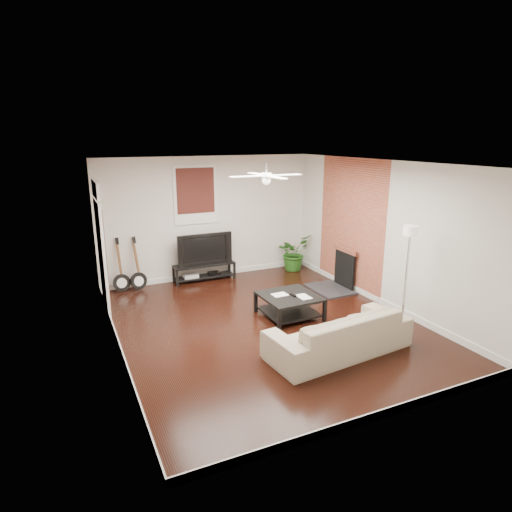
{
  "coord_description": "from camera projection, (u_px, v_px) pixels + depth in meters",
  "views": [
    {
      "loc": [
        -3.14,
        -6.41,
        3.21
      ],
      "look_at": [
        0.0,
        0.4,
        1.15
      ],
      "focal_mm": 30.56,
      "sensor_mm": 36.0,
      "label": 1
    }
  ],
  "objects": [
    {
      "name": "coffee_table",
      "position": [
        289.0,
        306.0,
        8.0
      ],
      "size": [
        1.0,
        1.0,
        0.41
      ],
      "primitive_type": "cube",
      "rotation": [
        0.0,
        0.0,
        0.02
      ],
      "color": "black",
      "rests_on": "floor"
    },
    {
      "name": "floor_lamp",
      "position": [
        406.0,
        281.0,
        7.1
      ],
      "size": [
        0.34,
        0.34,
        1.86
      ],
      "primitive_type": null,
      "rotation": [
        0.0,
        0.0,
        0.1
      ],
      "color": "silver",
      "rests_on": "floor"
    },
    {
      "name": "potted_plant",
      "position": [
        293.0,
        253.0,
        10.75
      ],
      "size": [
        1.02,
        0.97,
        0.89
      ],
      "primitive_type": "imported",
      "rotation": [
        0.0,
        0.0,
        0.45
      ],
      "color": "#235A19",
      "rests_on": "floor"
    },
    {
      "name": "tv",
      "position": [
        203.0,
        248.0,
        9.89
      ],
      "size": [
        1.26,
        0.17,
        0.73
      ],
      "primitive_type": "imported",
      "color": "black",
      "rests_on": "tv_stand"
    },
    {
      "name": "fireplace",
      "position": [
        337.0,
        269.0,
        9.37
      ],
      "size": [
        0.8,
        1.1,
        0.92
      ],
      "primitive_type": "cube",
      "color": "black",
      "rests_on": "floor"
    },
    {
      "name": "ceiling_fan",
      "position": [
        266.0,
        176.0,
        7.04
      ],
      "size": [
        1.24,
        1.24,
        0.32
      ],
      "primitive_type": null,
      "color": "white",
      "rests_on": "ceiling"
    },
    {
      "name": "guitar_left",
      "position": [
        120.0,
        266.0,
        9.15
      ],
      "size": [
        0.39,
        0.3,
        1.18
      ],
      "primitive_type": null,
      "rotation": [
        0.0,
        0.0,
        0.13
      ],
      "color": "black",
      "rests_on": "floor"
    },
    {
      "name": "door_left",
      "position": [
        102.0,
        246.0,
        8.07
      ],
      "size": [
        0.08,
        1.0,
        2.5
      ],
      "primitive_type": "cube",
      "color": "white",
      "rests_on": "wall_left"
    },
    {
      "name": "window_back",
      "position": [
        196.0,
        195.0,
        9.69
      ],
      "size": [
        1.0,
        0.06,
        1.3
      ],
      "primitive_type": "cube",
      "color": "#38120F",
      "rests_on": "wall_back"
    },
    {
      "name": "guitar_right",
      "position": [
        137.0,
        264.0,
        9.26
      ],
      "size": [
        0.41,
        0.34,
        1.18
      ],
      "primitive_type": null,
      "rotation": [
        0.0,
        0.0,
        0.23
      ],
      "color": "black",
      "rests_on": "floor"
    },
    {
      "name": "tv_stand",
      "position": [
        204.0,
        272.0,
        10.02
      ],
      "size": [
        1.41,
        0.38,
        0.39
      ],
      "primitive_type": "cube",
      "color": "black",
      "rests_on": "floor"
    },
    {
      "name": "sofa",
      "position": [
        339.0,
        332.0,
        6.63
      ],
      "size": [
        2.36,
        1.11,
        0.67
      ],
      "primitive_type": "imported",
      "rotation": [
        0.0,
        0.0,
        3.24
      ],
      "color": "tan",
      "rests_on": "floor"
    },
    {
      "name": "room",
      "position": [
        266.0,
        247.0,
        7.36
      ],
      "size": [
        5.01,
        6.01,
        2.81
      ],
      "color": "black",
      "rests_on": "ground"
    },
    {
      "name": "brick_accent",
      "position": [
        350.0,
        225.0,
        9.24
      ],
      "size": [
        0.02,
        2.2,
        2.8
      ],
      "primitive_type": "cube",
      "color": "#B15439",
      "rests_on": "floor"
    }
  ]
}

